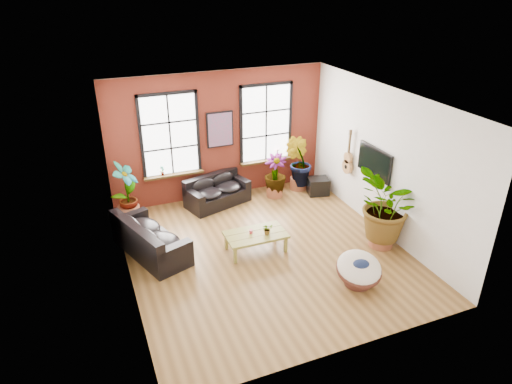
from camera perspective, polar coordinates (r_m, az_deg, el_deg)
room at (r=9.77m, az=0.99°, el=1.54°), size 6.04×6.54×3.54m
sofa_back at (r=12.48m, az=-4.96°, el=0.05°), size 1.88×1.30×0.78m
sofa_left at (r=10.51m, az=-13.28°, el=-5.80°), size 1.54×2.28×0.83m
coffee_table at (r=10.36m, az=-0.04°, el=-5.46°), size 1.37×0.79×0.53m
papasan_chair at (r=9.55m, az=12.75°, el=-9.42°), size 1.10×1.11×0.70m
poster at (r=12.36m, az=-4.52°, el=7.79°), size 0.74×0.06×0.98m
tv_wall_unit at (r=11.57m, az=13.64°, el=3.67°), size 0.13×1.86×1.20m
media_box at (r=13.15m, az=7.78°, el=0.74°), size 0.67×0.60×0.48m
pot_back_left at (r=12.06m, az=-15.58°, el=-2.66°), size 0.70×0.70×0.41m
pot_back_right at (r=13.42m, az=5.29°, el=1.13°), size 0.49×0.49×0.36m
pot_right_wall at (r=11.02m, az=15.38°, el=-5.54°), size 0.62×0.62×0.41m
pot_mid at (r=12.93m, az=2.32°, el=0.17°), size 0.52×0.52×0.33m
floor_plant_back_left at (r=11.77m, az=-15.88°, el=0.29°), size 0.88×0.94×1.47m
floor_plant_back_right at (r=13.14m, az=5.31°, el=3.75°), size 0.97×0.98×1.39m
floor_plant_right_wall at (r=10.62m, az=16.11°, el=-1.79°), size 2.01×2.05×1.73m
floor_plant_mid at (r=12.72m, az=2.42°, el=2.33°), size 0.87×0.87×1.11m
table_plant at (r=10.26m, az=1.43°, el=-4.64°), size 0.25×0.22×0.25m
sill_plant_left at (r=12.28m, az=-11.65°, el=2.63°), size 0.17×0.17×0.27m
sill_plant_right at (r=13.20m, az=2.75°, el=4.83°), size 0.19×0.19×0.27m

